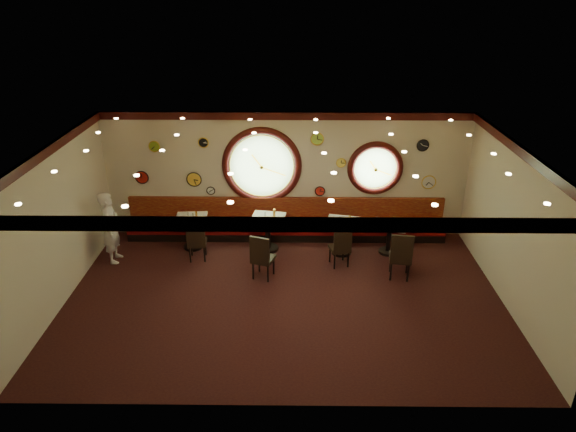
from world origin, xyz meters
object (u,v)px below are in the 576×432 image
at_px(chair_a, 196,238).
at_px(chair_b, 261,254).
at_px(chair_d, 401,253).
at_px(condiment_a_pepper, 193,216).
at_px(condiment_c_bottle, 350,218).
at_px(condiment_b_pepper, 268,217).
at_px(condiment_d_pepper, 392,223).
at_px(condiment_d_salt, 388,221).
at_px(table_d, 389,235).
at_px(condiment_c_salt, 340,219).
at_px(condiment_d_bottle, 394,220).
at_px(table_a, 192,229).
at_px(chair_c, 341,244).
at_px(waiter, 111,227).
at_px(condiment_a_bottle, 196,214).
at_px(condiment_a_salt, 188,214).
at_px(table_b, 268,230).
at_px(table_c, 342,233).
at_px(condiment_c_pepper, 344,220).
at_px(condiment_b_bottle, 274,213).
at_px(condiment_b_salt, 265,213).

bearing_deg(chair_a, chair_b, -31.70).
xyz_separation_m(chair_d, condiment_a_pepper, (-4.75, 1.40, 0.22)).
bearing_deg(condiment_c_bottle, chair_b, -148.61).
bearing_deg(condiment_b_pepper, condiment_d_pepper, -2.55).
bearing_deg(condiment_b_pepper, condiment_d_salt, 0.85).
distance_m(table_d, condiment_b_pepper, 2.93).
height_order(chair_b, condiment_c_salt, chair_b).
height_order(chair_a, condiment_d_bottle, chair_a).
distance_m(table_a, chair_c, 3.67).
bearing_deg(waiter, condiment_a_bottle, -72.49).
distance_m(condiment_a_salt, condiment_b_pepper, 1.98).
distance_m(table_b, table_c, 1.79).
relative_size(table_a, condiment_d_pepper, 7.17).
height_order(chair_b, condiment_c_pepper, chair_b).
distance_m(condiment_c_salt, condiment_d_pepper, 1.23).
relative_size(table_a, condiment_d_salt, 9.15).
bearing_deg(table_b, condiment_d_pepper, -4.01).
bearing_deg(chair_a, chair_c, -8.71).
height_order(condiment_d_salt, waiter, waiter).
relative_size(table_b, chair_d, 1.28).
xyz_separation_m(table_c, condiment_c_salt, (-0.07, 0.08, 0.36)).
bearing_deg(condiment_d_pepper, condiment_b_bottle, 173.92).
bearing_deg(condiment_d_pepper, condiment_c_bottle, 174.99).
xyz_separation_m(condiment_a_salt, condiment_a_pepper, (0.14, -0.11, 0.01)).
distance_m(table_a, table_c, 3.65).
bearing_deg(condiment_c_bottle, table_d, -0.23).
bearing_deg(condiment_b_salt, table_b, -60.36).
bearing_deg(condiment_d_salt, table_b, 179.33).
height_order(table_c, condiment_a_salt, condiment_a_salt).
xyz_separation_m(table_a, chair_b, (1.78, -1.44, 0.10)).
distance_m(chair_a, condiment_c_bottle, 3.62).
bearing_deg(table_a, condiment_a_pepper, -13.28).
bearing_deg(condiment_d_bottle, condiment_c_salt, 178.97).
relative_size(condiment_a_salt, condiment_d_pepper, 0.79).
bearing_deg(condiment_c_pepper, condiment_d_salt, 8.58).
bearing_deg(condiment_c_bottle, table_c, -166.77).
bearing_deg(table_a, chair_d, -16.37).
relative_size(chair_a, condiment_c_salt, 6.77).
bearing_deg(condiment_a_bottle, table_b, -3.70).
relative_size(condiment_a_pepper, condiment_b_pepper, 1.22).
bearing_deg(condiment_a_bottle, chair_d, -17.11).
xyz_separation_m(condiment_b_pepper, condiment_c_pepper, (1.80, -0.12, -0.01)).
height_order(condiment_d_salt, condiment_b_pepper, condiment_b_pepper).
xyz_separation_m(table_a, condiment_b_pepper, (1.87, -0.16, 0.39)).
bearing_deg(table_c, chair_c, -97.17).
bearing_deg(chair_b, condiment_c_salt, 54.56).
distance_m(table_b, condiment_c_pepper, 1.86).
xyz_separation_m(condiment_a_pepper, condiment_a_bottle, (0.07, 0.04, 0.02)).
relative_size(condiment_a_salt, condiment_d_salt, 1.01).
bearing_deg(chair_c, table_c, 67.02).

